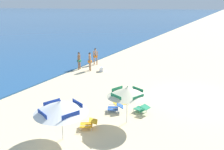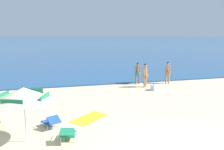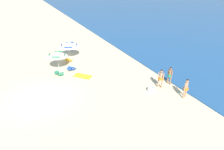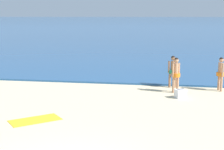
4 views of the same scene
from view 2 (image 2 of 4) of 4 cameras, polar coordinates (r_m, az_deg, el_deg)
ocean_water at (r=416.97m, az=-15.10°, el=8.88°), size 800.00×800.00×0.10m
beach_umbrella_striped_main at (r=8.65m, az=-20.83°, el=-4.42°), size 2.96×2.97×2.04m
lounge_chair_under_umbrella at (r=10.09m, az=-14.69°, el=-10.85°), size 0.86×1.03×0.52m
lounge_chair_facing_sea at (r=8.80m, az=-10.72°, el=-13.78°), size 0.74×0.96×0.49m
person_standing_near_shore at (r=18.14m, az=6.30°, el=0.82°), size 0.50×0.41×1.68m
person_standing_beside at (r=18.78m, az=13.47°, el=0.95°), size 0.42×0.49×1.70m
person_wading_in at (r=17.15m, az=8.14°, el=0.37°), size 0.42×0.42×1.74m
cooler_box at (r=16.41m, az=10.29°, el=-2.97°), size 0.60×0.56×0.43m
beach_towel at (r=10.90m, az=-5.59°, el=-10.48°), size 1.95×1.86×0.01m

